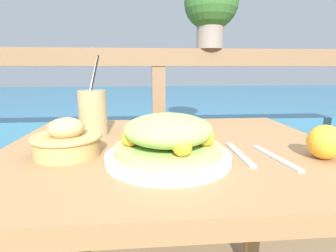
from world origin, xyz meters
The scene contains 10 objects.
patio_table centered at (0.00, 0.00, 0.60)m, with size 0.91×0.75×0.71m.
railing_fence centered at (0.00, 0.72, 0.77)m, with size 2.80×0.08×1.02m.
sea_backdrop centered at (0.00, 3.22, 0.27)m, with size 12.00×4.00×0.54m.
salad_plate centered at (-0.02, -0.13, 0.76)m, with size 0.29×0.29×0.11m.
drink_glass centered at (-0.24, 0.14, 0.78)m, with size 0.09×0.09×0.25m.
bread_basket centered at (-0.26, -0.07, 0.75)m, with size 0.17×0.17×0.09m.
potted_plant centered at (0.27, 0.72, 1.24)m, with size 0.28×0.28×0.37m.
fork centered at (0.16, -0.10, 0.71)m, with size 0.02×0.18×0.00m.
knife centered at (0.23, -0.14, 0.71)m, with size 0.04×0.18×0.00m.
orange_near_basket centered at (0.34, -0.15, 0.75)m, with size 0.08×0.08×0.08m.
Camera 1 is at (-0.07, -0.70, 0.91)m, focal length 28.00 mm.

